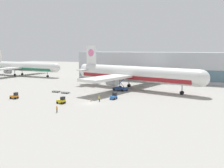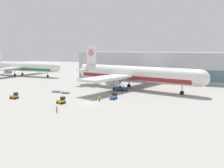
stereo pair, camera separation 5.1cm
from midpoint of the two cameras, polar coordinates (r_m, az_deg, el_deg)
ground_plane at (r=72.10m, az=-4.96°, el=-4.46°), size 400.00×400.00×0.00m
terminal_building at (r=128.16m, az=12.02°, el=3.98°), size 90.00×18.20×14.00m
airplane_main at (r=97.61m, az=4.54°, el=2.26°), size 57.29×48.59×17.00m
airplane_distant at (r=155.54m, az=-19.83°, el=3.72°), size 52.60×43.55×15.40m
scissor_lift_loader at (r=93.83m, az=1.94°, el=-0.23°), size 5.73×4.33×5.59m
baggage_tug_foreground at (r=77.83m, az=0.44°, el=-2.85°), size 1.78×2.54×2.00m
baggage_tug_mid at (r=73.14m, az=-11.46°, el=-3.71°), size 2.49×1.70×2.00m
baggage_tug_far at (r=84.35m, az=-21.36°, el=-2.56°), size 2.71×2.13×2.00m
baggage_dolly_lead at (r=92.65m, az=-12.65°, el=-1.61°), size 3.76×1.77×0.48m
baggage_dolly_second at (r=89.65m, az=-10.63°, el=-1.87°), size 3.76×1.77×0.48m
ground_crew_near at (r=63.15m, az=-12.48°, el=-5.48°), size 0.53×0.35×1.70m
ground_crew_far at (r=74.48m, az=-2.87°, el=-3.25°), size 0.35×0.53×1.73m
traffic_cone_near at (r=75.18m, az=-4.79°, el=-3.65°), size 0.40×0.40×0.78m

